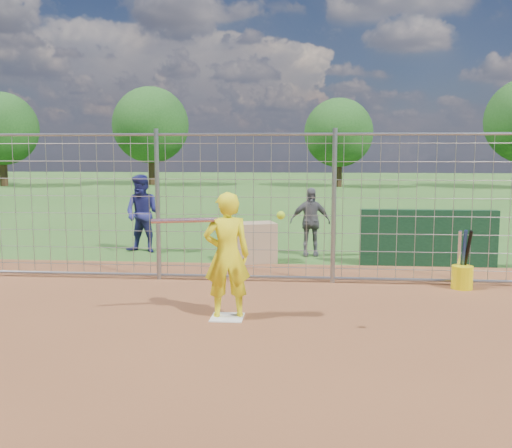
# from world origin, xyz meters

# --- Properties ---
(ground) EXTENTS (100.00, 100.00, 0.00)m
(ground) POSITION_xyz_m (0.00, 0.00, 0.00)
(ground) COLOR #2D591E
(ground) RESTS_ON ground
(infield_dirt) EXTENTS (18.00, 18.00, 0.00)m
(infield_dirt) POSITION_xyz_m (0.00, -3.00, 0.01)
(infield_dirt) COLOR brown
(infield_dirt) RESTS_ON ground
(home_plate) EXTENTS (0.43, 0.43, 0.02)m
(home_plate) POSITION_xyz_m (0.00, -0.20, 0.01)
(home_plate) COLOR silver
(home_plate) RESTS_ON ground
(dugout_wall) EXTENTS (2.60, 0.20, 1.10)m
(dugout_wall) POSITION_xyz_m (3.40, 3.60, 0.55)
(dugout_wall) COLOR #11381E
(dugout_wall) RESTS_ON ground
(batter) EXTENTS (0.69, 0.53, 1.69)m
(batter) POSITION_xyz_m (-0.01, -0.14, 0.85)
(batter) COLOR #FFEF16
(batter) RESTS_ON ground
(bystander_a) EXTENTS (0.96, 0.82, 1.71)m
(bystander_a) POSITION_xyz_m (-2.53, 4.60, 0.86)
(bystander_a) COLOR navy
(bystander_a) RESTS_ON ground
(bystander_b) EXTENTS (0.88, 0.43, 1.46)m
(bystander_b) POSITION_xyz_m (1.13, 4.50, 0.73)
(bystander_b) COLOR #58585D
(bystander_b) RESTS_ON ground
(equipment_bin) EXTENTS (0.94, 0.78, 0.80)m
(equipment_bin) POSITION_xyz_m (0.02, 3.68, 0.40)
(equipment_bin) COLOR tan
(equipment_bin) RESTS_ON ground
(equipment_in_play) EXTENTS (1.74, 0.56, 0.20)m
(equipment_in_play) POSITION_xyz_m (-0.23, -0.41, 1.36)
(equipment_in_play) COLOR silver
(equipment_in_play) RESTS_ON ground
(bucket_with_bats) EXTENTS (0.34, 0.36, 0.97)m
(bucket_with_bats) POSITION_xyz_m (3.58, 1.76, 0.25)
(bucket_with_bats) COLOR yellow
(bucket_with_bats) RESTS_ON ground
(backstop_fence) EXTENTS (9.08, 0.08, 2.60)m
(backstop_fence) POSITION_xyz_m (0.00, 2.00, 1.26)
(backstop_fence) COLOR gray
(backstop_fence) RESTS_ON ground
(tree_line) EXTENTS (44.66, 6.72, 6.48)m
(tree_line) POSITION_xyz_m (3.13, 28.13, 3.71)
(tree_line) COLOR #3F2B19
(tree_line) RESTS_ON ground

